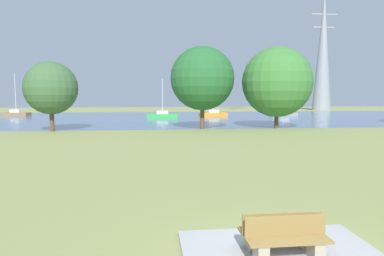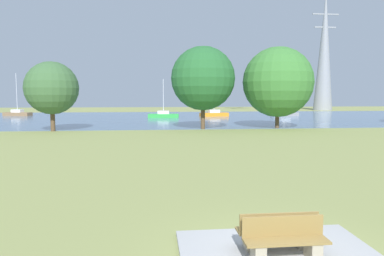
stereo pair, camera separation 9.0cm
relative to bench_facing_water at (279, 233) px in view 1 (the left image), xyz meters
The scene contains 13 objects.
ground_plane 21.74m from the bench_facing_water, 90.00° to the left, with size 160.00×160.00×0.00m, color #8C9351.
concrete_pad 0.50m from the bench_facing_water, 90.00° to the right, with size 4.40×3.20×0.10m, color #A7A7A7.
bench_facing_water is the anchor object (origin of this frame).
bench_facing_inland 0.54m from the bench_facing_water, 90.00° to the right, with size 1.80×0.48×0.89m.
water_surface 49.73m from the bench_facing_water, 90.00° to the left, with size 140.00×40.00×0.02m, color slate.
sailboat_orange 53.33m from the bench_facing_water, 81.96° to the left, with size 4.96×2.17×5.82m.
sailboat_gray 55.84m from the bench_facing_water, 69.47° to the left, with size 4.99×2.30×7.42m.
sailboat_brown 63.34m from the bench_facing_water, 114.34° to the left, with size 5.03×2.84×7.32m.
sailboat_green 49.82m from the bench_facing_water, 91.34° to the left, with size 4.91×1.91×6.09m.
tree_east_near 32.38m from the bench_facing_water, 113.30° to the left, with size 5.22×5.22×6.90m.
tree_east_far 30.47m from the bench_facing_water, 85.38° to the left, with size 6.66×6.66×8.66m.
tree_west_far 32.52m from the bench_facing_water, 70.72° to the left, with size 7.56×7.56×8.77m.
electricity_pylon 85.24m from the bench_facing_water, 63.50° to the left, with size 6.40×4.40×28.08m.
Camera 1 is at (-2.84, -7.43, 3.58)m, focal length 33.95 mm.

